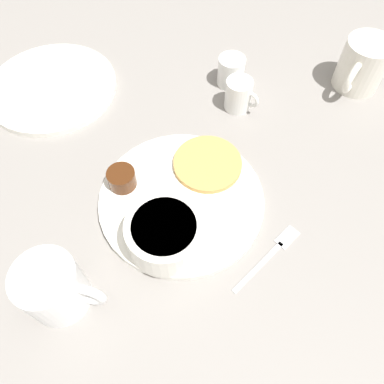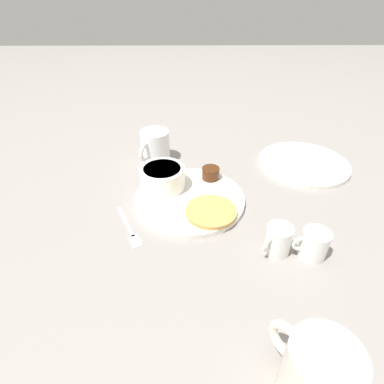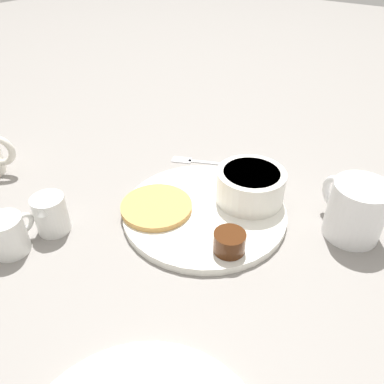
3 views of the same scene
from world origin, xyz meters
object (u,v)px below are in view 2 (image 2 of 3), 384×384
object	(u,v)px
bowl	(160,177)
second_mug	(312,372)
plate	(187,199)
fork	(128,231)
creamer_pitcher_far	(311,244)
coffee_mug	(153,146)
creamer_pitcher_near	(276,240)

from	to	relation	value
bowl	second_mug	distance (m)	0.49
plate	fork	world-z (taller)	plate
fork	second_mug	distance (m)	0.40
bowl	creamer_pitcher_far	size ratio (longest dim) A/B	1.45
plate	second_mug	bearing A→B (deg)	110.62
coffee_mug	second_mug	size ratio (longest dim) A/B	0.96
bowl	plate	bearing A→B (deg)	146.04
coffee_mug	fork	xyz separation A→B (m)	(0.03, 0.30, -0.04)
bowl	second_mug	size ratio (longest dim) A/B	0.99
plate	creamer_pitcher_far	world-z (taller)	creamer_pitcher_far
second_mug	bowl	bearing A→B (deg)	-64.14
plate	coffee_mug	bearing A→B (deg)	-63.98
creamer_pitcher_near	second_mug	bearing A→B (deg)	86.26
plate	bowl	size ratio (longest dim) A/B	2.38
bowl	second_mug	bearing A→B (deg)	115.86
coffee_mug	creamer_pitcher_near	size ratio (longest dim) A/B	1.69
creamer_pitcher_near	second_mug	xyz separation A→B (m)	(0.02, 0.24, 0.02)
plate	creamer_pitcher_near	size ratio (longest dim) A/B	4.13
fork	second_mug	bearing A→B (deg)	132.62
bowl	fork	xyz separation A→B (m)	(0.06, 0.14, -0.04)
fork	second_mug	size ratio (longest dim) A/B	1.18
bowl	creamer_pitcher_near	bearing A→B (deg)	138.43
coffee_mug	second_mug	world-z (taller)	second_mug
creamer_pitcher_near	creamer_pitcher_far	distance (m)	0.06
plate	creamer_pitcher_near	xyz separation A→B (m)	(-0.16, 0.16, 0.02)
second_mug	fork	bearing A→B (deg)	-47.38
creamer_pitcher_far	creamer_pitcher_near	bearing A→B (deg)	-9.25
plate	creamer_pitcher_far	xyz separation A→B (m)	(-0.23, 0.17, 0.02)
plate	bowl	world-z (taller)	bowl
coffee_mug	second_mug	xyz separation A→B (m)	(-0.24, 0.59, 0.00)
plate	creamer_pitcher_far	bearing A→B (deg)	143.28
plate	creamer_pitcher_near	bearing A→B (deg)	135.88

